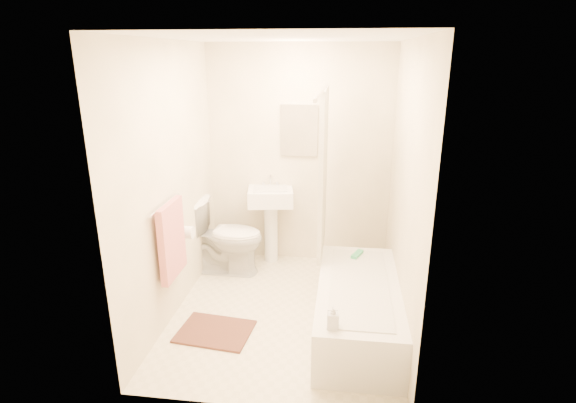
# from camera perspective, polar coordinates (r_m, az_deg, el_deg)

# --- Properties ---
(floor) EXTENTS (2.40, 2.40, 0.00)m
(floor) POSITION_cam_1_polar(r_m,az_deg,el_deg) (4.30, -0.44, -13.84)
(floor) COLOR beige
(floor) RESTS_ON ground
(ceiling) EXTENTS (2.40, 2.40, 0.00)m
(ceiling) POSITION_cam_1_polar(r_m,az_deg,el_deg) (3.64, -0.54, 20.11)
(ceiling) COLOR white
(ceiling) RESTS_ON ground
(wall_back) EXTENTS (2.00, 0.02, 2.40)m
(wall_back) POSITION_cam_1_polar(r_m,az_deg,el_deg) (4.95, 1.42, 5.61)
(wall_back) COLOR beige
(wall_back) RESTS_ON ground
(wall_left) EXTENTS (0.02, 2.40, 2.40)m
(wall_left) POSITION_cam_1_polar(r_m,az_deg,el_deg) (4.05, -14.64, 2.16)
(wall_left) COLOR beige
(wall_left) RESTS_ON ground
(wall_right) EXTENTS (0.02, 2.40, 2.40)m
(wall_right) POSITION_cam_1_polar(r_m,az_deg,el_deg) (3.80, 14.64, 1.09)
(wall_right) COLOR beige
(wall_right) RESTS_ON ground
(mirror) EXTENTS (0.40, 0.03, 0.55)m
(mirror) POSITION_cam_1_polar(r_m,az_deg,el_deg) (4.88, 1.42, 9.00)
(mirror) COLOR white
(mirror) RESTS_ON wall_back
(curtain_rod) EXTENTS (0.03, 1.70, 0.03)m
(curtain_rod) POSITION_cam_1_polar(r_m,az_deg,el_deg) (3.72, 4.41, 13.86)
(curtain_rod) COLOR silver
(curtain_rod) RESTS_ON wall_back
(shower_curtain) EXTENTS (0.04, 0.80, 1.55)m
(shower_curtain) POSITION_cam_1_polar(r_m,az_deg,el_deg) (4.25, 4.46, 3.70)
(shower_curtain) COLOR silver
(shower_curtain) RESTS_ON curtain_rod
(towel_bar) EXTENTS (0.02, 0.60, 0.02)m
(towel_bar) POSITION_cam_1_polar(r_m,az_deg,el_deg) (3.85, -15.32, -0.32)
(towel_bar) COLOR silver
(towel_bar) RESTS_ON wall_left
(towel) EXTENTS (0.06, 0.45, 0.66)m
(towel) POSITION_cam_1_polar(r_m,az_deg,el_deg) (3.94, -14.53, -4.75)
(towel) COLOR #CC7266
(towel) RESTS_ON towel_bar
(toilet_paper) EXTENTS (0.11, 0.12, 0.12)m
(toilet_paper) POSITION_cam_1_polar(r_m,az_deg,el_deg) (4.29, -12.66, -3.85)
(toilet_paper) COLOR white
(toilet_paper) RESTS_ON wall_left
(toilet) EXTENTS (0.84, 0.49, 0.81)m
(toilet) POSITION_cam_1_polar(r_m,az_deg,el_deg) (4.91, -7.98, -4.44)
(toilet) COLOR white
(toilet) RESTS_ON floor
(sink) EXTENTS (0.54, 0.46, 0.95)m
(sink) POSITION_cam_1_polar(r_m,az_deg,el_deg) (5.07, -2.19, -2.66)
(sink) COLOR white
(sink) RESTS_ON floor
(bathtub) EXTENTS (0.68, 1.55, 0.44)m
(bathtub) POSITION_cam_1_polar(r_m,az_deg,el_deg) (3.98, 8.85, -13.18)
(bathtub) COLOR white
(bathtub) RESTS_ON floor
(bath_mat) EXTENTS (0.66, 0.52, 0.02)m
(bath_mat) POSITION_cam_1_polar(r_m,az_deg,el_deg) (4.07, -9.25, -15.97)
(bath_mat) COLOR #47281A
(bath_mat) RESTS_ON floor
(soap_bottle) EXTENTS (0.08, 0.09, 0.17)m
(soap_bottle) POSITION_cam_1_polar(r_m,az_deg,el_deg) (3.27, 5.73, -14.38)
(soap_bottle) COLOR white
(soap_bottle) RESTS_ON bathtub
(scrub_brush) EXTENTS (0.13, 0.19, 0.04)m
(scrub_brush) POSITION_cam_1_polar(r_m,az_deg,el_deg) (4.37, 8.77, -6.67)
(scrub_brush) COLOR #39AF6D
(scrub_brush) RESTS_ON bathtub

